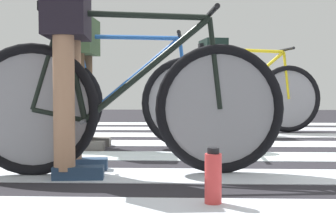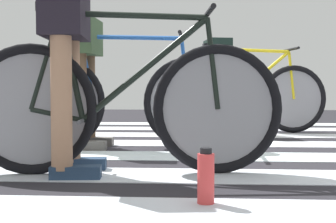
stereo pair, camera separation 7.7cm
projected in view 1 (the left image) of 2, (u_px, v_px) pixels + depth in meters
ground at (203, 153)px, 3.60m from camera, size 18.00×14.00×0.02m
crosswalk_markings at (207, 149)px, 3.71m from camera, size 5.42×5.75×0.00m
bicycle_1_of_3 at (126, 104)px, 2.62m from camera, size 1.73×0.52×0.93m
cyclist_1_of_3 at (68, 53)px, 2.59m from camera, size 0.35×0.43×1.02m
bicycle_2_of_3 at (122, 99)px, 3.76m from camera, size 1.74×0.52×0.93m
cyclist_2_of_3 at (82, 65)px, 3.77m from camera, size 0.32×0.41×1.01m
bicycle_3_of_3 at (242, 97)px, 5.05m from camera, size 1.72×0.55×0.93m
cyclist_3_of_3 at (213, 73)px, 4.99m from camera, size 0.38×0.45×0.98m
water_bottle at (213, 177)px, 1.96m from camera, size 0.07×0.07×0.23m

